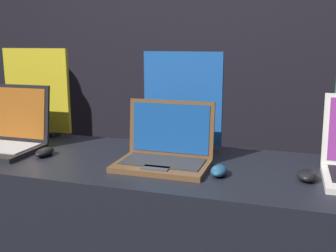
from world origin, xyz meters
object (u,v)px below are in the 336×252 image
(laptop_front, at_px, (3,135))
(promo_stand_front, at_px, (37,95))
(mouse_front, at_px, (45,152))
(promo_stand_middle, at_px, (183,104))
(mouse_back, at_px, (307,175))
(laptop_middle, at_px, (165,150))
(mouse_middle, at_px, (219,171))

(laptop_front, bearing_deg, promo_stand_front, 90.00)
(mouse_front, bearing_deg, promo_stand_front, 127.94)
(promo_stand_front, bearing_deg, promo_stand_middle, -1.86)
(laptop_front, distance_m, mouse_back, 1.29)
(promo_stand_middle, bearing_deg, laptop_front, -162.47)
(mouse_front, xyz_separation_m, laptop_middle, (0.52, 0.04, 0.04))
(mouse_front, height_order, mouse_back, mouse_back)
(mouse_front, bearing_deg, mouse_back, 0.75)
(promo_stand_front, bearing_deg, mouse_front, -52.06)
(promo_stand_front, distance_m, mouse_middle, 1.06)
(laptop_middle, bearing_deg, mouse_middle, -16.06)
(promo_stand_front, distance_m, promo_stand_middle, 0.76)
(laptop_front, distance_m, mouse_middle, 0.99)
(promo_stand_middle, bearing_deg, mouse_middle, -54.51)
(laptop_front, height_order, mouse_front, laptop_front)
(promo_stand_middle, bearing_deg, mouse_front, -151.17)
(promo_stand_front, distance_m, laptop_middle, 0.82)
(laptop_middle, distance_m, promo_stand_middle, 0.29)
(promo_stand_middle, relative_size, mouse_back, 4.64)
(promo_stand_middle, xyz_separation_m, mouse_back, (0.52, -0.27, -0.19))
(laptop_front, xyz_separation_m, mouse_back, (1.29, -0.03, -0.05))
(laptop_front, bearing_deg, mouse_back, -1.42)
(mouse_front, height_order, mouse_middle, mouse_middle)
(promo_stand_front, height_order, laptop_middle, promo_stand_front)
(mouse_front, bearing_deg, laptop_middle, 4.22)
(laptop_front, bearing_deg, laptop_middle, -0.53)
(promo_stand_middle, bearing_deg, mouse_back, -27.59)
(laptop_middle, height_order, mouse_middle, laptop_middle)
(promo_stand_front, relative_size, promo_stand_middle, 1.02)
(promo_stand_front, height_order, mouse_back, promo_stand_front)
(laptop_middle, xyz_separation_m, mouse_back, (0.52, -0.02, -0.04))
(laptop_front, relative_size, promo_stand_front, 0.82)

